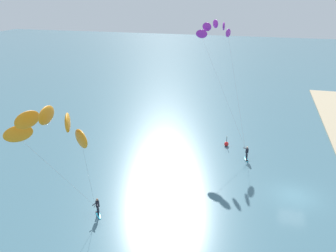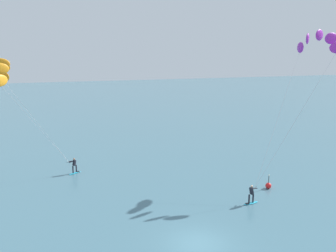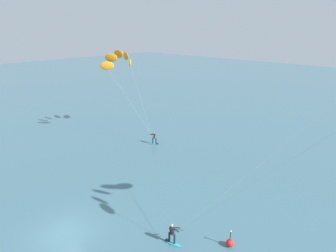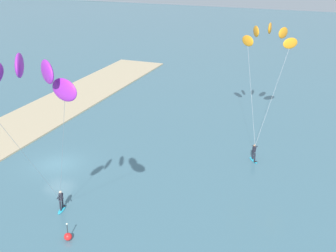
% 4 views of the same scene
% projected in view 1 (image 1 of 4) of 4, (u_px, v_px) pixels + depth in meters
% --- Properties ---
extents(ground_plane, '(240.00, 240.00, 0.00)m').
position_uv_depth(ground_plane, '(295.00, 196.00, 34.20)').
color(ground_plane, '#426B7A').
extents(kitesurfer_nearshore, '(8.03, 5.70, 12.16)m').
position_uv_depth(kitesurfer_nearshore, '(51.00, 131.00, 21.97)').
color(kitesurfer_nearshore, '#23ADD1').
rests_on(kitesurfer_nearshore, ground).
extents(kitesurfer_mid_water, '(12.32, 8.40, 14.88)m').
position_uv_depth(kitesurfer_mid_water, '(216.00, 34.00, 46.28)').
color(kitesurfer_mid_water, '#23ADD1').
rests_on(kitesurfer_mid_water, ground).
extents(marker_buoy, '(0.56, 0.56, 1.38)m').
position_uv_depth(marker_buoy, '(226.00, 144.00, 44.85)').
color(marker_buoy, red).
rests_on(marker_buoy, ground).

